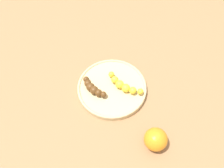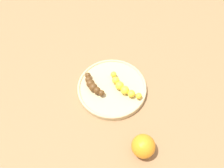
{
  "view_description": "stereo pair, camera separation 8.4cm",
  "coord_description": "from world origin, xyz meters",
  "px_view_note": "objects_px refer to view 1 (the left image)",
  "views": [
    {
      "loc": [
        0.45,
        0.08,
        0.74
      ],
      "look_at": [
        0.0,
        0.0,
        0.04
      ],
      "focal_mm": 36.8,
      "sensor_mm": 36.0,
      "label": 1
    },
    {
      "loc": [
        0.42,
        0.16,
        0.74
      ],
      "look_at": [
        0.0,
        0.0,
        0.04
      ],
      "focal_mm": 36.8,
      "sensor_mm": 36.0,
      "label": 2
    }
  ],
  "objects_px": {
    "fruit_bowl": "(112,88)",
    "orange_fruit": "(156,139)",
    "banana_overripe": "(93,88)",
    "banana_yellow": "(123,85)"
  },
  "relations": [
    {
      "from": "banana_yellow",
      "to": "orange_fruit",
      "type": "xyz_separation_m",
      "value": [
        0.18,
        0.13,
        0.0
      ]
    },
    {
      "from": "orange_fruit",
      "to": "banana_yellow",
      "type": "bearing_deg",
      "value": -144.59
    },
    {
      "from": "banana_yellow",
      "to": "orange_fruit",
      "type": "bearing_deg",
      "value": 60.76
    },
    {
      "from": "fruit_bowl",
      "to": "orange_fruit",
      "type": "xyz_separation_m",
      "value": [
        0.18,
        0.17,
        0.03
      ]
    },
    {
      "from": "fruit_bowl",
      "to": "banana_yellow",
      "type": "xyz_separation_m",
      "value": [
        -0.0,
        0.04,
        0.02
      ]
    },
    {
      "from": "orange_fruit",
      "to": "fruit_bowl",
      "type": "bearing_deg",
      "value": -136.14
    },
    {
      "from": "banana_overripe",
      "to": "banana_yellow",
      "type": "bearing_deg",
      "value": 141.08
    },
    {
      "from": "fruit_bowl",
      "to": "orange_fruit",
      "type": "height_order",
      "value": "orange_fruit"
    },
    {
      "from": "banana_overripe",
      "to": "orange_fruit",
      "type": "relative_size",
      "value": 1.29
    },
    {
      "from": "fruit_bowl",
      "to": "orange_fruit",
      "type": "distance_m",
      "value": 0.25
    }
  ]
}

